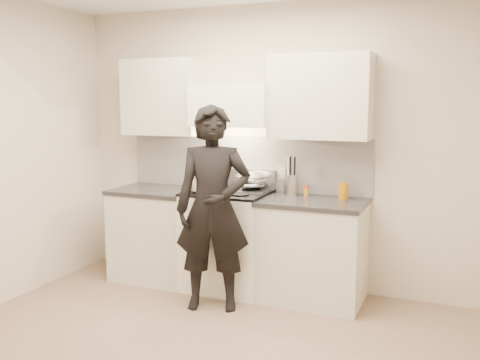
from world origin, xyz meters
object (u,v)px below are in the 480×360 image
Objects in this scene: counter_right at (312,250)px; wok at (252,180)px; stove at (228,240)px; utensil_crock at (291,183)px; person at (213,209)px.

wok reaches higher than counter_right.
utensil_crock is at bearing 17.36° from stove.
counter_right is at bearing -12.11° from wok.
wok is at bearing 167.89° from counter_right.
counter_right is 2.56× the size of utensil_crock.
utensil_crock is at bearing 5.93° from wok.
wok is (0.19, 0.14, 0.57)m from stove.
utensil_crock is 0.85m from person.
counter_right is 0.88m from wok.
counter_right is at bearing 0.00° from stove.
counter_right is at bearing 15.64° from person.
stove is 0.83m from counter_right.
wok is 0.39m from utensil_crock.
utensil_crock is at bearing 145.63° from counter_right.
person is at bearing -80.51° from stove.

